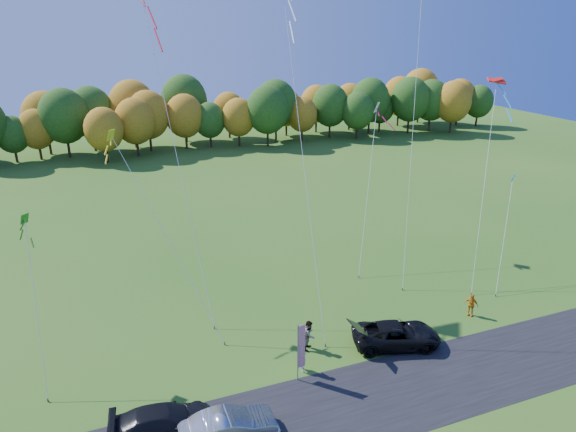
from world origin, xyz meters
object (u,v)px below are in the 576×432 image
object	(u,v)px
black_suv	(396,335)
person_east	(471,305)
feather_flag	(301,346)
silver_sedan	(229,427)

from	to	relation	value
black_suv	person_east	xyz separation A→B (m)	(6.60, 1.16, 0.06)
feather_flag	silver_sedan	bearing A→B (deg)	-148.95
silver_sedan	person_east	bearing A→B (deg)	-74.21
silver_sedan	feather_flag	distance (m)	5.88
black_suv	silver_sedan	distance (m)	12.24
feather_flag	person_east	bearing A→B (deg)	8.58
person_east	black_suv	bearing A→B (deg)	-116.64
black_suv	person_east	distance (m)	6.70
black_suv	person_east	size ratio (longest dim) A/B	3.33
black_suv	feather_flag	bearing A→B (deg)	113.11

